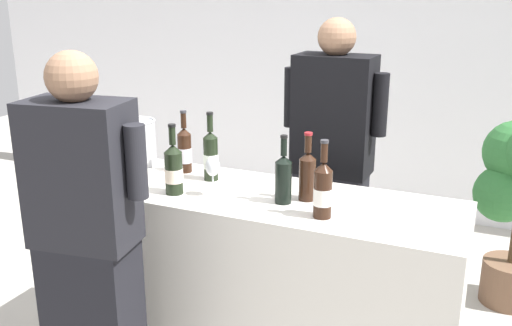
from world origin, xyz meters
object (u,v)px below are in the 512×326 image
object	(u,v)px
wine_bottle_7	(307,174)
wine_glass	(213,168)
wine_bottle_4	(174,169)
wine_bottle_1	(87,158)
person_server	(331,183)
wine_bottle_5	(185,150)
wine_bottle_3	(110,155)
person_guest	(90,267)
wine_bottle_2	(283,177)
wine_bottle_6	(323,190)
ice_bucket	(138,142)
wine_bottle_0	(211,155)

from	to	relation	value
wine_bottle_7	wine_glass	size ratio (longest dim) A/B	1.66
wine_bottle_4	wine_bottle_7	distance (m)	0.61
wine_bottle_1	person_server	bearing A→B (deg)	39.95
wine_bottle_5	wine_bottle_7	xyz separation A→B (m)	(0.71, -0.14, 0.00)
wine_bottle_3	wine_bottle_4	xyz separation A→B (m)	(0.43, -0.09, 0.01)
wine_bottle_4	person_guest	xyz separation A→B (m)	(-0.11, -0.50, -0.29)
wine_bottle_3	person_server	size ratio (longest dim) A/B	0.18
wine_bottle_7	person_guest	world-z (taller)	person_guest
wine_bottle_2	person_server	size ratio (longest dim) A/B	0.17
wine_bottle_6	person_server	bearing A→B (deg)	103.54
wine_bottle_3	wine_bottle_4	world-z (taller)	wine_bottle_4
wine_bottle_3	wine_bottle_5	distance (m)	0.38
wine_bottle_1	person_guest	size ratio (longest dim) A/B	0.19
wine_bottle_5	wine_bottle_6	xyz separation A→B (m)	(0.84, -0.31, 0.00)
ice_bucket	person_guest	size ratio (longest dim) A/B	0.14
ice_bucket	person_server	bearing A→B (deg)	28.00
wine_bottle_2	ice_bucket	bearing A→B (deg)	166.21
wine_bottle_2	wine_bottle_4	distance (m)	0.51
wine_bottle_1	wine_bottle_3	bearing A→B (deg)	68.92
wine_bottle_2	wine_bottle_0	bearing A→B (deg)	160.83
wine_bottle_2	wine_bottle_4	size ratio (longest dim) A/B	0.94
person_guest	wine_bottle_4	bearing A→B (deg)	77.60
wine_bottle_2	ice_bucket	size ratio (longest dim) A/B	1.25
wine_bottle_2	wine_bottle_5	distance (m)	0.66
wine_bottle_6	wine_bottle_3	bearing A→B (deg)	175.17
wine_bottle_2	wine_bottle_7	world-z (taller)	wine_bottle_7
wine_bottle_5	wine_bottle_2	bearing A→B (deg)	-18.93
wine_bottle_1	wine_bottle_4	size ratio (longest dim) A/B	1.00
wine_bottle_1	wine_bottle_3	size ratio (longest dim) A/B	1.06
wine_bottle_3	person_server	distance (m)	1.22
person_guest	wine_bottle_0	bearing A→B (deg)	76.82
ice_bucket	person_server	world-z (taller)	person_server
wine_bottle_6	person_guest	world-z (taller)	person_guest
wine_bottle_2	wine_glass	size ratio (longest dim) A/B	1.64
person_server	wine_bottle_4	bearing A→B (deg)	-122.63
wine_bottle_6	ice_bucket	bearing A→B (deg)	164.30
wine_bottle_5	person_guest	size ratio (longest dim) A/B	0.19
wine_bottle_1	wine_glass	xyz separation A→B (m)	(0.66, 0.06, 0.01)
wine_bottle_6	wine_bottle_7	size ratio (longest dim) A/B	1.07
wine_bottle_0	wine_bottle_1	distance (m)	0.60
wine_bottle_3	person_server	world-z (taller)	person_server
wine_bottle_4	wine_bottle_7	bearing A→B (deg)	15.82
wine_bottle_4	ice_bucket	distance (m)	0.52
wine_bottle_1	wine_bottle_6	xyz separation A→B (m)	(1.19, 0.02, -0.00)
person_server	wine_bottle_2	bearing A→B (deg)	-91.07
wine_bottle_1	person_server	world-z (taller)	person_server
wine_bottle_5	wine_bottle_7	distance (m)	0.72
wine_bottle_6	person_guest	size ratio (longest dim) A/B	0.20
wine_bottle_7	wine_bottle_5	bearing A→B (deg)	169.13
wine_bottle_3	person_guest	world-z (taller)	person_guest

